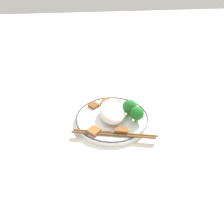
{
  "coord_description": "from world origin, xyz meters",
  "views": [
    {
      "loc": [
        -0.53,
        0.06,
        0.43
      ],
      "look_at": [
        0.0,
        0.0,
        0.03
      ],
      "focal_mm": 35.0,
      "sensor_mm": 36.0,
      "label": 1
    }
  ],
  "objects": [
    {
      "name": "chopsticks",
      "position": [
        -0.08,
        0.01,
        0.02
      ],
      "size": [
        0.07,
        0.23,
        0.01
      ],
      "color": "brown",
      "rests_on": "plate"
    },
    {
      "name": "meat_near_front",
      "position": [
        -0.07,
        -0.02,
        0.02
      ],
      "size": [
        0.03,
        0.04,
        0.01
      ],
      "color": "brown",
      "rests_on": "plate"
    },
    {
      "name": "broccoli_back_left",
      "position": [
        -0.03,
        -0.07,
        0.04
      ],
      "size": [
        0.04,
        0.04,
        0.05
      ],
      "color": "#7FB756",
      "rests_on": "plate"
    },
    {
      "name": "ground_plane",
      "position": [
        0.0,
        0.0,
        0.0
      ],
      "size": [
        3.0,
        3.0,
        0.0
      ],
      "primitive_type": "plane",
      "color": "silver"
    },
    {
      "name": "rice_mound",
      "position": [
        -0.0,
        0.0,
        0.04
      ],
      "size": [
        0.12,
        0.08,
        0.04
      ],
      "color": "white",
      "rests_on": "plate"
    },
    {
      "name": "meat_near_left",
      "position": [
        0.08,
        0.02,
        0.02
      ],
      "size": [
        0.04,
        0.03,
        0.01
      ],
      "color": "brown",
      "rests_on": "plate"
    },
    {
      "name": "meat_on_rice_edge",
      "position": [
        0.06,
        0.05,
        0.02
      ],
      "size": [
        0.04,
        0.04,
        0.01
      ],
      "color": "brown",
      "rests_on": "plate"
    },
    {
      "name": "plate",
      "position": [
        0.0,
        0.0,
        0.01
      ],
      "size": [
        0.23,
        0.23,
        0.02
      ],
      "color": "white",
      "rests_on": "ground_plane"
    },
    {
      "name": "meat_near_back",
      "position": [
        0.06,
        -0.02,
        0.02
      ],
      "size": [
        0.03,
        0.03,
        0.01
      ],
      "color": "#9E6633",
      "rests_on": "plate"
    },
    {
      "name": "meat_near_right",
      "position": [
        -0.06,
        0.06,
        0.02
      ],
      "size": [
        0.04,
        0.04,
        0.01
      ],
      "color": "#995B28",
      "rests_on": "plate"
    },
    {
      "name": "broccoli_back_center",
      "position": [
        0.01,
        -0.06,
        0.04
      ],
      "size": [
        0.04,
        0.04,
        0.05
      ],
      "color": "#7FB756",
      "rests_on": "plate"
    }
  ]
}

